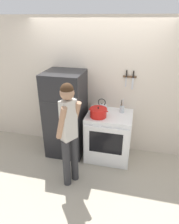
# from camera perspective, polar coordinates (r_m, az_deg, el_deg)

# --- Properties ---
(ground_plane) EXTENTS (14.00, 14.00, 0.00)m
(ground_plane) POSITION_cam_1_polar(r_m,az_deg,el_deg) (4.40, 1.98, -9.17)
(ground_plane) COLOR #B2A893
(wall_back) EXTENTS (10.00, 0.06, 2.55)m
(wall_back) POSITION_cam_1_polar(r_m,az_deg,el_deg) (3.86, 2.35, 6.90)
(wall_back) COLOR beige
(wall_back) RESTS_ON ground_plane
(refrigerator) EXTENTS (0.70, 0.70, 1.64)m
(refrigerator) POSITION_cam_1_polar(r_m,az_deg,el_deg) (3.84, -6.78, -0.67)
(refrigerator) COLOR black
(refrigerator) RESTS_ON ground_plane
(stove_range) EXTENTS (0.82, 0.71, 0.92)m
(stove_range) POSITION_cam_1_polar(r_m,az_deg,el_deg) (3.81, 5.43, -6.94)
(stove_range) COLOR white
(stove_range) RESTS_ON ground_plane
(dutch_oven_pot) EXTENTS (0.34, 0.30, 0.18)m
(dutch_oven_pot) POSITION_cam_1_polar(r_m,az_deg,el_deg) (3.49, 2.52, -0.15)
(dutch_oven_pot) COLOR red
(dutch_oven_pot) RESTS_ON stove_range
(tea_kettle) EXTENTS (0.23, 0.19, 0.24)m
(tea_kettle) POSITION_cam_1_polar(r_m,az_deg,el_deg) (3.73, 3.53, 1.43)
(tea_kettle) COLOR silver
(tea_kettle) RESTS_ON stove_range
(utensil_jar) EXTENTS (0.09, 0.09, 0.27)m
(utensil_jar) POSITION_cam_1_polar(r_m,az_deg,el_deg) (3.70, 9.27, 0.87)
(utensil_jar) COLOR silver
(utensil_jar) RESTS_ON stove_range
(person) EXTENTS (0.39, 0.42, 1.71)m
(person) POSITION_cam_1_polar(r_m,az_deg,el_deg) (2.99, -5.88, -5.37)
(person) COLOR #2D2D30
(person) RESTS_ON ground_plane
(wall_knife_strip) EXTENTS (0.24, 0.03, 0.34)m
(wall_knife_strip) POSITION_cam_1_polar(r_m,az_deg,el_deg) (3.67, 11.47, 9.82)
(wall_knife_strip) COLOR brown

